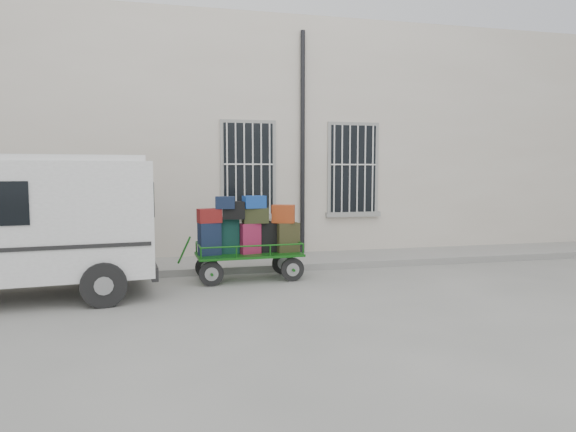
# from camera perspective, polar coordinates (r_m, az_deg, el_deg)

# --- Properties ---
(ground) EXTENTS (80.00, 80.00, 0.00)m
(ground) POSITION_cam_1_polar(r_m,az_deg,el_deg) (9.97, 0.69, -7.75)
(ground) COLOR slate
(ground) RESTS_ON ground
(building) EXTENTS (24.00, 5.15, 6.00)m
(building) POSITION_cam_1_polar(r_m,az_deg,el_deg) (15.13, -4.46, 8.06)
(building) COLOR beige
(building) RESTS_ON ground
(sidewalk) EXTENTS (24.00, 1.70, 0.15)m
(sidewalk) POSITION_cam_1_polar(r_m,az_deg,el_deg) (12.05, -1.89, -5.13)
(sidewalk) COLOR gray
(sidewalk) RESTS_ON ground
(luggage_cart) EXTENTS (2.49, 1.04, 1.71)m
(luggage_cart) POSITION_cam_1_polar(r_m,az_deg,el_deg) (10.36, -4.56, -2.16)
(luggage_cart) COLOR black
(luggage_cart) RESTS_ON ground
(van) EXTENTS (5.08, 2.62, 2.47)m
(van) POSITION_cam_1_polar(r_m,az_deg,el_deg) (9.90, -29.11, -0.20)
(van) COLOR silver
(van) RESTS_ON ground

